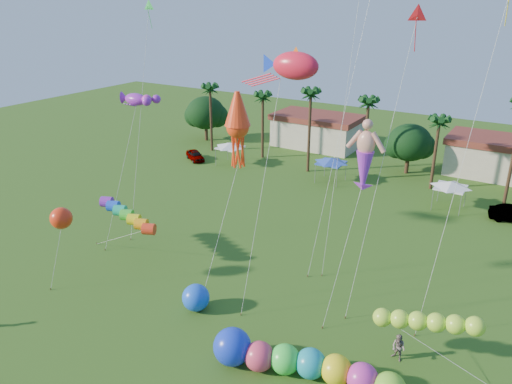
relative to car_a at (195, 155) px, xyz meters
The scene contains 16 objects.
tree_line 30.37m from the car_a, 17.20° to the left, with size 69.46×8.91×11.00m.
buildings_row 26.74m from the car_a, 33.97° to the left, with size 35.00×7.00×4.00m.
tent_row 19.39m from the car_a, ahead, with size 31.00×4.00×0.60m.
car_a is the anchor object (origin of this frame).
spectator_b 43.82m from the car_a, 35.33° to the right, with size 0.88×0.69×1.82m, color gray.
caterpillar_inflatable 43.17m from the car_a, 43.84° to the right, with size 11.56×4.22×2.36m.
blue_ball 35.20m from the car_a, 51.81° to the right, with size 1.98×1.98×1.98m, color blue.
rainbow_tube 27.92m from the car_a, 62.35° to the right, with size 8.76×2.43×3.86m.
green_worm 42.94m from the car_a, 36.30° to the right, with size 9.79×3.63×3.43m.
orange_ball_kite 32.57m from the car_a, 69.48° to the right, with size 1.96×2.42×6.53m.
merman_kite 39.57m from the car_a, 34.67° to the right, with size 1.95×3.95×13.59m.
fish_kite 38.09m from the car_a, 39.96° to the right, with size 4.86×5.40×17.97m.
squid_kite 35.08m from the car_a, 45.94° to the right, with size 2.32×5.05×15.35m.
lobster_kite 26.28m from the car_a, 63.00° to the right, with size 4.23×5.67×13.68m.
delta_kite_red 42.96m from the car_a, 30.67° to the right, with size 2.44×3.91×20.74m.
delta_kite_green 28.65m from the car_a, 60.06° to the right, with size 1.53×3.96×20.86m.
Camera 1 is at (16.14, -16.24, 21.24)m, focal length 35.00 mm.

